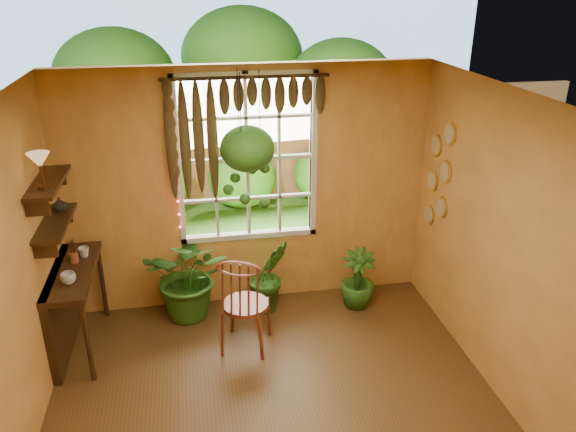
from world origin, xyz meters
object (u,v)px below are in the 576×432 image
Objects in this scene: potted_plant_left at (190,276)px; hanging_basket at (247,154)px; windsor_chair at (245,317)px; potted_plant_mid at (269,276)px; counter_ledge at (66,301)px.

hanging_basket reaches higher than potted_plant_left.
windsor_chair reaches higher than potted_plant_mid.
potted_plant_left reaches higher than potted_plant_mid.
potted_plant_mid is at bearing 26.65° from hanging_basket.
potted_plant_mid is at bearing -1.59° from potted_plant_left.
hanging_basket is at bearing -11.15° from potted_plant_left.
potted_plant_left is 1.17× the size of potted_plant_mid.
hanging_basket is (1.87, 0.26, 1.34)m from counter_ledge.
counter_ledge is 1.40× the size of potted_plant_mid.
potted_plant_left is (-0.52, 0.70, 0.14)m from windsor_chair.
counter_ledge is 0.97× the size of windsor_chair.
counter_ledge reaches higher than potted_plant_mid.
windsor_chair is 1.23× the size of potted_plant_left.
windsor_chair is at bearing -103.17° from hanging_basket.
windsor_chair is at bearing -116.98° from potted_plant_mid.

